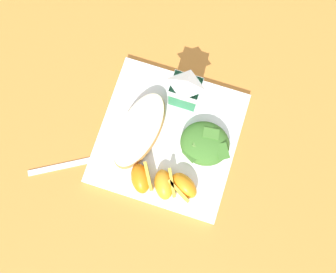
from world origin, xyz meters
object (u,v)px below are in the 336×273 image
object	(u,v)px
milk_carton	(185,90)
orange_wedge_middle	(165,184)
metal_fork	(81,162)
cheesy_pizza_bread	(139,130)
orange_wedge_rear	(184,186)
white_plate	(168,138)
green_salad_pile	(205,143)
orange_wedge_front	(141,178)

from	to	relation	value
milk_carton	orange_wedge_middle	distance (m)	0.19
orange_wedge_middle	metal_fork	size ratio (longest dim) A/B	0.41
cheesy_pizza_bread	orange_wedge_rear	xyz separation A→B (m)	(0.12, -0.08, 0.00)
white_plate	orange_wedge_middle	size ratio (longest dim) A/B	4.01
milk_carton	metal_fork	bearing A→B (deg)	-130.54
cheesy_pizza_bread	orange_wedge_rear	distance (m)	0.14
green_salad_pile	orange_wedge_middle	xyz separation A→B (m)	(-0.05, -0.10, -0.00)
white_plate	cheesy_pizza_bread	bearing A→B (deg)	-172.89
orange_wedge_middle	orange_wedge_rear	size ratio (longest dim) A/B	1.00
green_salad_pile	metal_fork	size ratio (longest dim) A/B	0.61
white_plate	orange_wedge_rear	bearing A→B (deg)	-55.36
cheesy_pizza_bread	green_salad_pile	bearing A→B (deg)	6.27
green_salad_pile	orange_wedge_front	distance (m)	0.14
orange_wedge_rear	metal_fork	world-z (taller)	orange_wedge_rear
green_salad_pile	milk_carton	bearing A→B (deg)	129.74
cheesy_pizza_bread	orange_wedge_front	xyz separation A→B (m)	(0.03, -0.09, 0.00)
white_plate	metal_fork	xyz separation A→B (m)	(-0.16, -0.10, -0.01)
green_salad_pile	metal_fork	xyz separation A→B (m)	(-0.23, -0.11, -0.03)
white_plate	green_salad_pile	size ratio (longest dim) A/B	2.68
green_salad_pile	orange_wedge_middle	world-z (taller)	green_salad_pile
orange_wedge_front	orange_wedge_middle	distance (m)	0.05
white_plate	green_salad_pile	distance (m)	0.08
green_salad_pile	orange_wedge_middle	distance (m)	0.11
white_plate	milk_carton	xyz separation A→B (m)	(0.01, 0.09, 0.07)
green_salad_pile	orange_wedge_middle	bearing A→B (deg)	-117.02
green_salad_pile	metal_fork	distance (m)	0.26
cheesy_pizza_bread	orange_wedge_rear	size ratio (longest dim) A/B	2.59
green_salad_pile	orange_wedge_rear	xyz separation A→B (m)	(-0.02, -0.09, -0.00)
orange_wedge_middle	metal_fork	world-z (taller)	orange_wedge_middle
orange_wedge_rear	metal_fork	bearing A→B (deg)	-175.67
metal_fork	orange_wedge_middle	bearing A→B (deg)	2.68
cheesy_pizza_bread	metal_fork	world-z (taller)	cheesy_pizza_bread
green_salad_pile	milk_carton	xyz separation A→B (m)	(-0.07, 0.08, 0.04)
orange_wedge_middle	metal_fork	distance (m)	0.18
cheesy_pizza_bread	orange_wedge_middle	distance (m)	0.12
white_plate	orange_wedge_middle	xyz separation A→B (m)	(0.02, -0.09, 0.03)
green_salad_pile	orange_wedge_rear	distance (m)	0.10
cheesy_pizza_bread	metal_fork	bearing A→B (deg)	-136.10
milk_carton	orange_wedge_middle	xyz separation A→B (m)	(0.02, -0.18, -0.04)
orange_wedge_front	orange_wedge_rear	xyz separation A→B (m)	(0.08, 0.01, 0.00)
orange_wedge_front	orange_wedge_rear	distance (m)	0.08
orange_wedge_middle	orange_wedge_rear	xyz separation A→B (m)	(0.04, 0.01, 0.00)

